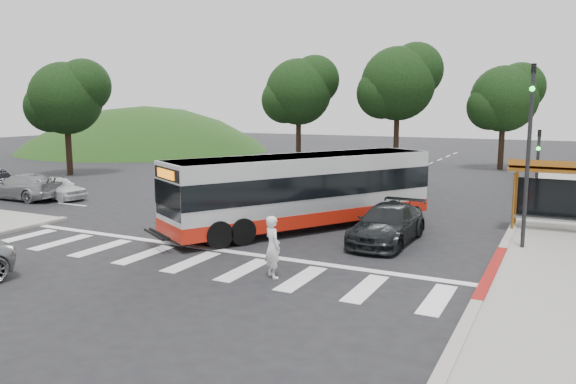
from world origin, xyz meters
The scene contains 18 objects.
ground centered at (0.00, 0.00, 0.00)m, with size 140.00×140.00×0.00m, color black.
sidewalk_east centered at (11.00, 8.00, 0.06)m, with size 4.00×40.00×0.12m, color gray.
curb_east centered at (9.00, 8.00, 0.07)m, with size 0.30×40.00×0.15m, color #9E9991.
curb_east_red centered at (9.00, -2.00, 0.08)m, with size 0.32×6.00×0.15m, color maroon.
hillside_nw centered at (-32.00, 30.00, 0.00)m, with size 44.00×44.00×10.00m, color #163B13.
crosswalk_ladder centered at (0.00, -5.00, 0.01)m, with size 18.00×2.60×0.01m, color silver.
bus_shelter centered at (10.80, 5.10, 2.35)m, with size 4.20×1.60×2.86m.
traffic_signal_ne_tall centered at (9.60, 1.49, 3.88)m, with size 0.18×0.37×6.50m.
traffic_signal_ne_short centered at (9.60, 8.49, 2.48)m, with size 0.18×0.37×4.00m.
tree_north_a centered at (-1.92, 26.07, 6.92)m, with size 6.60×6.15×10.17m.
tree_north_b centered at (6.07, 28.06, 5.66)m, with size 5.72×5.33×8.43m.
tree_north_c centered at (-9.92, 24.06, 6.29)m, with size 6.16×5.74×9.30m.
tree_west_a centered at (-21.93, 10.06, 5.66)m, with size 5.72×5.33×8.43m.
transit_bus centered at (1.10, 1.33, 1.53)m, with size 2.56×11.83×3.06m, color silver, non-canonical shape.
pedestrian centered at (3.16, -5.24, 0.94)m, with size 0.68×0.45×1.87m, color white.
dark_sedan centered at (4.97, 0.48, 0.70)m, with size 1.97×4.84×1.40m, color black.
west_car_white centered at (-14.01, 1.88, 0.63)m, with size 1.49×3.69×1.26m, color silver.
west_car_silver centered at (-15.64, 1.00, 0.70)m, with size 1.97×4.86×1.41m, color #929497.
Camera 1 is at (10.85, -19.54, 5.12)m, focal length 35.00 mm.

